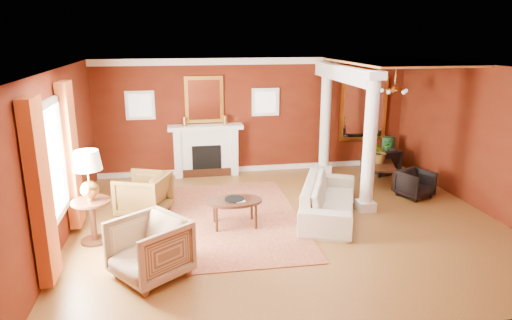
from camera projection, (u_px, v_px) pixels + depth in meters
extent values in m
plane|color=brown|center=(288.00, 222.00, 8.72)|extent=(8.00, 8.00, 0.00)
cube|color=#541D0B|center=(256.00, 116.00, 11.65)|extent=(8.00, 0.04, 2.90)
cube|color=#541D0B|center=(368.00, 225.00, 5.02)|extent=(8.00, 0.04, 2.90)
cube|color=#541D0B|center=(58.00, 159.00, 7.65)|extent=(0.04, 7.00, 2.90)
cube|color=#541D0B|center=(485.00, 140.00, 9.02)|extent=(0.04, 7.00, 2.90)
cube|color=white|center=(291.00, 68.00, 7.95)|extent=(8.00, 7.00, 0.04)
cube|color=white|center=(206.00, 152.00, 11.50)|extent=(1.60, 0.34, 1.20)
cube|color=black|center=(207.00, 159.00, 11.37)|extent=(0.72, 0.03, 0.70)
cube|color=black|center=(207.00, 173.00, 11.47)|extent=(1.20, 0.05, 0.20)
cube|color=white|center=(205.00, 127.00, 11.29)|extent=(1.85, 0.42, 0.10)
cube|color=white|center=(178.00, 153.00, 11.35)|extent=(0.16, 0.40, 1.20)
cube|color=white|center=(234.00, 151.00, 11.59)|extent=(0.16, 0.40, 1.20)
cube|color=gold|center=(204.00, 100.00, 11.27)|extent=(0.95, 0.06, 1.15)
cube|color=white|center=(204.00, 100.00, 11.24)|extent=(0.78, 0.02, 0.98)
cube|color=white|center=(140.00, 105.00, 11.04)|extent=(0.70, 0.06, 0.70)
cube|color=white|center=(140.00, 106.00, 11.01)|extent=(0.54, 0.02, 0.54)
cube|color=white|center=(265.00, 102.00, 11.57)|extent=(0.70, 0.06, 0.70)
cube|color=white|center=(266.00, 102.00, 11.54)|extent=(0.54, 0.02, 0.54)
cube|color=white|center=(49.00, 163.00, 7.06)|extent=(0.03, 1.30, 1.70)
cube|color=white|center=(39.00, 176.00, 6.40)|extent=(0.08, 0.10, 1.90)
cube|color=white|center=(62.00, 151.00, 7.73)|extent=(0.08, 0.10, 1.90)
cube|color=#B04D1E|center=(40.00, 193.00, 6.17)|extent=(0.18, 0.55, 2.60)
cube|color=#B04D1E|center=(71.00, 155.00, 8.06)|extent=(0.18, 0.55, 2.60)
cube|color=white|center=(365.00, 206.00, 9.27)|extent=(0.34, 0.34, 0.20)
cylinder|color=white|center=(370.00, 141.00, 8.91)|extent=(0.26, 0.26, 2.50)
cube|color=white|center=(374.00, 75.00, 8.57)|extent=(0.36, 0.36, 0.16)
cube|color=white|center=(323.00, 168.00, 11.83)|extent=(0.34, 0.34, 0.20)
cylinder|color=white|center=(325.00, 117.00, 11.47)|extent=(0.26, 0.26, 2.50)
cube|color=white|center=(328.00, 66.00, 11.13)|extent=(0.36, 0.36, 0.16)
cube|color=white|center=(344.00, 74.00, 10.11)|extent=(0.30, 3.20, 0.32)
cube|color=#E58F43|center=(396.00, 62.00, 10.10)|extent=(2.30, 3.40, 0.04)
cube|color=gold|center=(363.00, 109.00, 12.09)|extent=(1.30, 0.06, 1.70)
cube|color=white|center=(364.00, 109.00, 12.05)|extent=(1.10, 0.02, 1.50)
cylinder|color=#A47533|center=(396.00, 75.00, 10.24)|extent=(0.02, 0.02, 0.65)
sphere|color=#A47533|center=(395.00, 90.00, 10.32)|extent=(0.20, 0.20, 0.20)
sphere|color=beige|center=(406.00, 91.00, 10.38)|extent=(0.09, 0.09, 0.09)
sphere|color=beige|center=(393.00, 90.00, 10.60)|extent=(0.09, 0.09, 0.09)
sphere|color=beige|center=(382.00, 90.00, 10.45)|extent=(0.09, 0.09, 0.09)
sphere|color=beige|center=(388.00, 92.00, 10.14)|extent=(0.09, 0.09, 0.09)
sphere|color=beige|center=(404.00, 92.00, 10.10)|extent=(0.09, 0.09, 0.09)
cube|color=white|center=(256.00, 61.00, 11.25)|extent=(8.00, 0.08, 0.16)
cube|color=white|center=(256.00, 168.00, 11.99)|extent=(8.00, 0.08, 0.12)
cube|color=maroon|center=(220.00, 219.00, 8.83)|extent=(3.13, 4.14, 0.02)
imported|color=beige|center=(329.00, 193.00, 8.90)|extent=(1.59, 2.52, 0.95)
imported|color=black|center=(143.00, 193.00, 8.97)|extent=(1.11, 1.14, 0.92)
imported|color=tan|center=(149.00, 246.00, 6.64)|extent=(1.29, 1.30, 0.99)
cylinder|color=black|center=(235.00, 201.00, 8.41)|extent=(1.03, 1.03, 0.05)
cylinder|color=black|center=(217.00, 220.00, 8.20)|extent=(0.05, 0.05, 0.46)
cylinder|color=black|center=(256.00, 218.00, 8.33)|extent=(0.05, 0.05, 0.46)
cylinder|color=black|center=(214.00, 211.00, 8.63)|extent=(0.05, 0.05, 0.46)
cylinder|color=black|center=(252.00, 209.00, 8.76)|extent=(0.05, 0.05, 0.46)
imported|color=black|center=(235.00, 195.00, 8.31)|extent=(0.18, 0.03, 0.24)
cylinder|color=black|center=(95.00, 240.00, 7.90)|extent=(0.48, 0.48, 0.04)
cylinder|color=black|center=(93.00, 222.00, 7.80)|extent=(0.10, 0.10, 0.74)
cylinder|color=black|center=(91.00, 202.00, 7.70)|extent=(0.65, 0.65, 0.04)
sphere|color=#A47533|center=(90.00, 189.00, 7.65)|extent=(0.30, 0.30, 0.30)
cylinder|color=#A47533|center=(89.00, 177.00, 7.59)|extent=(0.03, 0.03, 0.33)
cone|color=beige|center=(87.00, 160.00, 7.51)|extent=(0.48, 0.48, 0.33)
imported|color=black|center=(378.00, 167.00, 10.99)|extent=(0.91, 1.46, 0.77)
imported|color=black|center=(415.00, 183.00, 9.98)|extent=(0.82, 0.79, 0.66)
imported|color=black|center=(382.00, 160.00, 11.67)|extent=(0.82, 0.79, 0.72)
sphere|color=#133C1D|center=(387.00, 162.00, 12.11)|extent=(0.37, 0.37, 0.37)
cylinder|color=#133C1D|center=(388.00, 153.00, 12.04)|extent=(0.33, 0.33, 0.87)
imported|color=#26591E|center=(380.00, 142.00, 10.80)|extent=(0.67, 0.71, 0.45)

